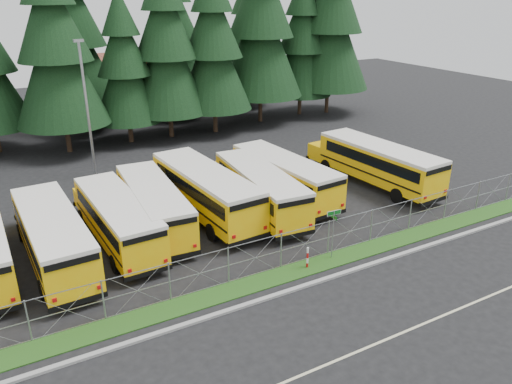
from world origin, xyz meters
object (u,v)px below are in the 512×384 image
(bus_3, at_px, (153,206))
(bus_5, at_px, (258,190))
(bus_6, at_px, (281,177))
(bus_2, at_px, (116,220))
(bus_4, at_px, (203,192))
(striped_bollard, at_px, (307,258))
(light_standard, at_px, (87,105))
(bus_east, at_px, (375,164))
(bus_1, at_px, (53,238))
(street_sign, at_px, (333,224))

(bus_3, height_order, bus_5, bus_5)
(bus_6, bearing_deg, bus_2, -178.88)
(bus_2, xyz_separation_m, bus_4, (5.75, 1.09, 0.16))
(bus_4, height_order, bus_5, bus_4)
(striped_bollard, distance_m, light_standard, 20.96)
(bus_2, height_order, bus_3, bus_3)
(bus_east, bearing_deg, bus_1, 177.10)
(bus_2, xyz_separation_m, bus_5, (9.10, -0.01, 0.05))
(bus_3, distance_m, bus_4, 3.39)
(light_standard, bearing_deg, bus_east, -33.94)
(bus_3, relative_size, street_sign, 3.84)
(bus_4, xyz_separation_m, bus_east, (13.10, -1.14, -0.02))
(bus_6, height_order, striped_bollard, bus_6)
(bus_5, xyz_separation_m, bus_east, (9.76, -0.04, 0.09))
(bus_3, height_order, striped_bollard, bus_3)
(light_standard, bearing_deg, bus_5, -56.53)
(bus_4, bearing_deg, bus_5, -22.31)
(bus_5, distance_m, bus_east, 9.76)
(bus_4, distance_m, striped_bollard, 8.94)
(bus_1, height_order, bus_5, bus_1)
(bus_1, xyz_separation_m, striped_bollard, (11.26, -6.92, -0.87))
(bus_1, bearing_deg, bus_3, 11.99)
(bus_1, height_order, bus_2, bus_1)
(bus_1, bearing_deg, bus_5, 0.63)
(bus_1, relative_size, bus_2, 1.05)
(bus_6, height_order, bus_east, bus_east)
(bus_6, relative_size, light_standard, 1.09)
(bus_2, distance_m, bus_4, 5.86)
(bus_1, distance_m, bus_6, 15.22)
(bus_5, bearing_deg, bus_3, 177.31)
(bus_east, height_order, light_standard, light_standard)
(street_sign, bearing_deg, bus_east, 38.00)
(bus_1, relative_size, bus_3, 1.04)
(bus_1, distance_m, bus_4, 9.39)
(bus_2, relative_size, bus_5, 0.97)
(bus_3, height_order, bus_east, bus_east)
(bus_6, bearing_deg, bus_5, -159.09)
(light_standard, bearing_deg, bus_2, -96.39)
(striped_bollard, bearing_deg, light_standard, 108.52)
(bus_2, distance_m, light_standard, 12.52)
(bus_2, bearing_deg, bus_6, 3.48)
(bus_6, bearing_deg, light_standard, 129.53)
(bus_2, height_order, street_sign, street_sign)
(street_sign, xyz_separation_m, light_standard, (-8.19, 19.11, 3.47))
(bus_4, distance_m, bus_5, 3.52)
(bus_3, bearing_deg, bus_5, -3.46)
(bus_east, bearing_deg, bus_6, 165.66)
(bus_4, height_order, street_sign, bus_4)
(street_sign, relative_size, light_standard, 0.28)
(bus_3, bearing_deg, bus_6, 6.06)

